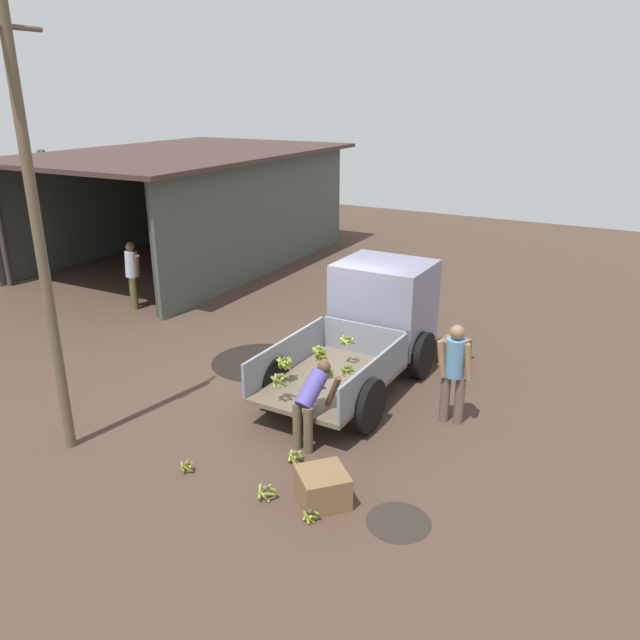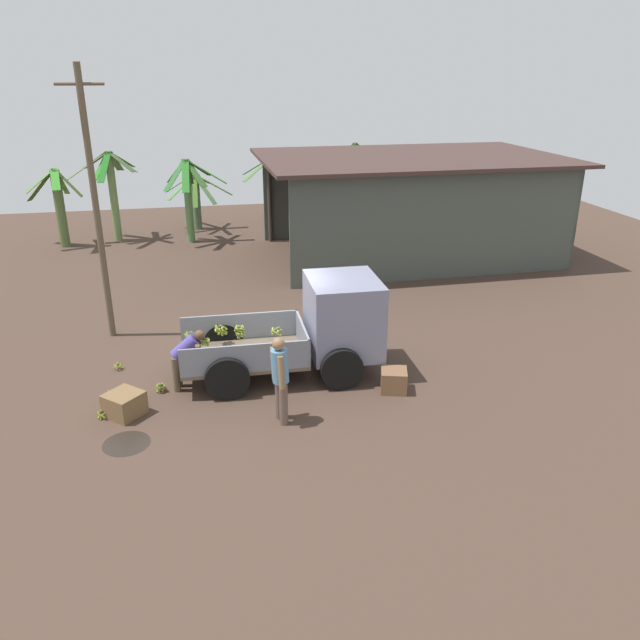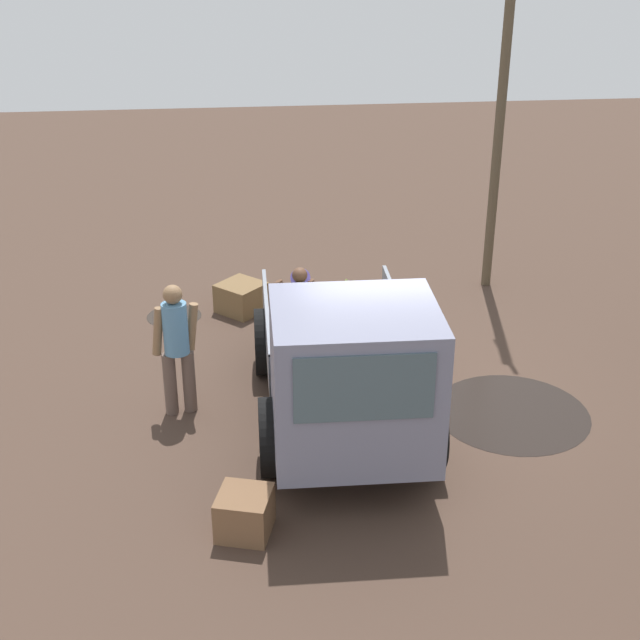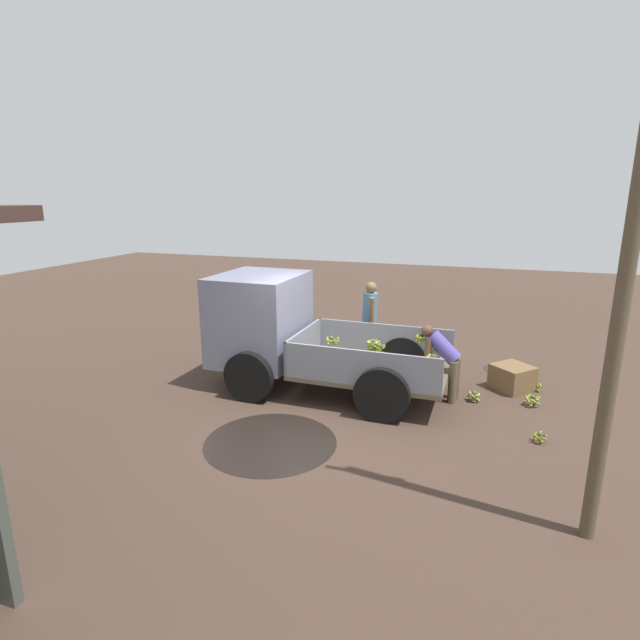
{
  "view_description": "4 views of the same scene",
  "coord_description": "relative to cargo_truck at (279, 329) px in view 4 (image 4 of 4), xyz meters",
  "views": [
    {
      "loc": [
        -9.27,
        -5.29,
        5.2
      ],
      "look_at": [
        -0.16,
        -0.29,
        1.38
      ],
      "focal_mm": 35.0,
      "sensor_mm": 36.0,
      "label": 1
    },
    {
      "loc": [
        -1.5,
        -13.05,
        6.24
      ],
      "look_at": [
        0.82,
        -1.71,
        1.58
      ],
      "focal_mm": 35.0,
      "sensor_mm": 36.0,
      "label": 2
    },
    {
      "loc": [
        9.71,
        -2.03,
        5.96
      ],
      "look_at": [
        -0.32,
        -0.99,
        1.12
      ],
      "focal_mm": 50.0,
      "sensor_mm": 36.0,
      "label": 3
    },
    {
      "loc": [
        -2.49,
        7.48,
        3.58
      ],
      "look_at": [
        0.17,
        -0.38,
        1.45
      ],
      "focal_mm": 28.0,
      "sensor_mm": 36.0,
      "label": 4
    }
  ],
  "objects": [
    {
      "name": "ground",
      "position": [
        -1.12,
        0.8,
        -1.11
      ],
      "size": [
        36.0,
        36.0,
        0.0
      ],
      "primitive_type": "plane",
      "color": "#47342A"
    },
    {
      "name": "mud_patch_0",
      "position": [
        -0.77,
        2.2,
        -1.1
      ],
      "size": [
        1.96,
        1.96,
        0.01
      ],
      "primitive_type": "cylinder",
      "color": "black",
      "rests_on": "ground"
    },
    {
      "name": "mud_patch_1",
      "position": [
        -4.11,
        -2.2,
        -1.1
      ],
      "size": [
        0.85,
        0.85,
        0.01
      ],
      "primitive_type": "cylinder",
      "color": "#2B231D",
      "rests_on": "ground"
    },
    {
      "name": "cargo_truck",
      "position": [
        0.0,
        0.0,
        0.0
      ],
      "size": [
        4.32,
        2.12,
        2.1
      ],
      "rotation": [
        0.0,
        0.0,
        -0.02
      ],
      "color": "brown",
      "rests_on": "ground"
    },
    {
      "name": "utility_pole",
      "position": [
        -4.85,
        2.98,
        2.19
      ],
      "size": [
        1.04,
        0.15,
        6.4
      ],
      "color": "brown",
      "rests_on": "ground"
    },
    {
      "name": "person_foreground_visitor",
      "position": [
        -1.27,
        -1.98,
        -0.15
      ],
      "size": [
        0.39,
        0.61,
        1.73
      ],
      "rotation": [
        0.0,
        0.0,
        3.32
      ],
      "color": "brown",
      "rests_on": "ground"
    },
    {
      "name": "person_worker_loading",
      "position": [
        -3.0,
        -0.28,
        -0.33
      ],
      "size": [
        0.74,
        0.64,
        1.32
      ],
      "rotation": [
        0.0,
        0.0,
        -0.16
      ],
      "color": "brown",
      "rests_on": "ground"
    },
    {
      "name": "banana_bunch_on_ground_0",
      "position": [
        -3.56,
        -0.32,
        -1.0
      ],
      "size": [
        0.24,
        0.24,
        0.2
      ],
      "color": "brown",
      "rests_on": "ground"
    },
    {
      "name": "banana_bunch_on_ground_1",
      "position": [
        -4.53,
        0.93,
        -1.0
      ],
      "size": [
        0.22,
        0.22,
        0.17
      ],
      "color": "brown",
      "rests_on": "ground"
    },
    {
      "name": "banana_bunch_on_ground_2",
      "position": [
        -4.52,
        -0.44,
        -0.98
      ],
      "size": [
        0.28,
        0.28,
        0.21
      ],
      "color": "brown",
      "rests_on": "ground"
    },
    {
      "name": "banana_bunch_on_ground_3",
      "position": [
        -4.63,
        -1.19,
        -1.01
      ],
      "size": [
        0.21,
        0.23,
        0.18
      ],
      "color": "#463F2E",
      "rests_on": "ground"
    },
    {
      "name": "wooden_crate_0",
      "position": [
        -4.21,
        -1.14,
        -0.87
      ],
      "size": [
        0.89,
        0.89,
        0.46
      ],
      "primitive_type": "cube",
      "rotation": [
        0.0,
        0.0,
        0.82
      ],
      "color": "brown",
      "rests_on": "ground"
    },
    {
      "name": "wooden_crate_1",
      "position": [
        1.2,
        -1.24,
        -0.87
      ],
      "size": [
        0.66,
        0.66,
        0.46
      ],
      "primitive_type": "cube",
      "rotation": [
        0.0,
        0.0,
        6.0
      ],
      "color": "brown",
      "rests_on": "ground"
    }
  ]
}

